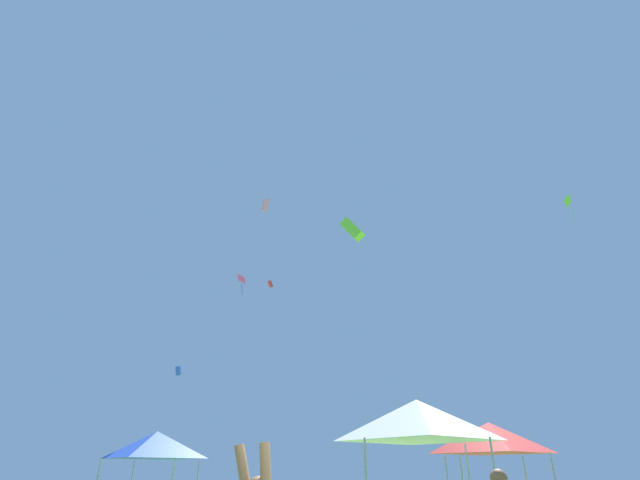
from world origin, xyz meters
The scene contains 9 objects.
canopy_tent_white centered at (1.94, 8.32, 2.99)m, with size 3.29×3.29×3.52m.
canopy_tent_red centered at (4.73, 11.95, 2.74)m, with size 3.01×3.01×3.23m.
canopy_tent_blue centered at (-7.13, 12.56, 2.60)m, with size 2.86×2.86×3.06m.
kite_lime_diamond centered at (16.20, 25.18, 19.45)m, with size 0.67×0.64×1.61m.
kite_red_box centered at (-6.52, 29.40, 15.38)m, with size 0.43×0.58×0.53m.
kite_magenta_diamond centered at (-6.40, 20.03, 12.01)m, with size 0.67×0.69×1.24m.
kite_blue_box centered at (-13.48, 29.93, 8.66)m, with size 0.37×0.56×0.74m.
kite_pink_box centered at (-6.70, 26.46, 21.11)m, with size 0.68×0.81×1.06m.
kite_lime_box centered at (0.34, 11.94, 10.86)m, with size 1.08×0.76×1.10m.
Camera 1 is at (0.37, -5.30, 1.74)m, focal length 25.87 mm.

